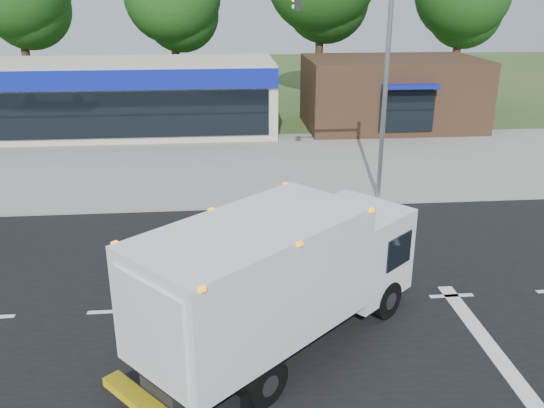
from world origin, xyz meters
name	(u,v)px	position (x,y,z in m)	size (l,w,h in m)	color
ground	(342,301)	(0.00, 0.00, 0.00)	(120.00, 120.00, 0.00)	#385123
road_asphalt	(342,301)	(0.00, 0.00, 0.00)	(60.00, 14.00, 0.02)	black
sidewalk	(300,195)	(0.00, 8.20, 0.06)	(60.00, 2.40, 0.12)	gray
parking_apron	(284,156)	(0.00, 14.00, 0.01)	(60.00, 9.00, 0.02)	gray
lane_markings	(407,326)	(1.35, -1.35, 0.02)	(55.20, 7.00, 0.01)	silver
ems_box_truck	(280,274)	(-1.86, -1.99, 1.95)	(7.26, 6.80, 3.38)	black
emergency_worker	(169,310)	(-4.37, -1.43, 0.84)	(0.67, 0.69, 1.70)	tan
retail_strip_mall	(114,97)	(-9.00, 19.93, 2.01)	(18.00, 6.20, 4.00)	beige
brown_storefront	(392,93)	(7.00, 19.98, 2.00)	(10.00, 6.70, 4.00)	#382316
traffic_signal_pole	(369,72)	(2.35, 7.60, 4.92)	(3.51, 0.25, 8.00)	gray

